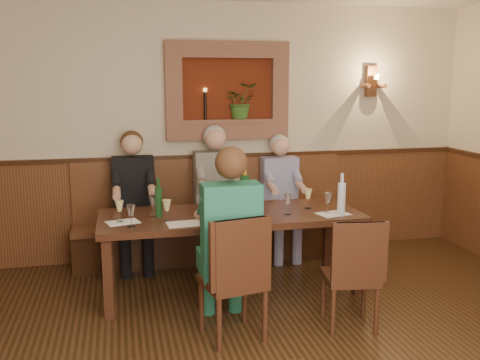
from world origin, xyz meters
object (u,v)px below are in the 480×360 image
Objects in this scene: wine_bottle_green_a at (245,193)px; water_bottle at (341,198)px; person_bench_right at (281,208)px; spittoon_bucket at (217,205)px; chair_near_left at (234,302)px; person_bench_left at (135,212)px; chair_near_right at (350,295)px; bench at (213,230)px; person_bench_mid at (217,206)px; person_chair_front at (229,254)px; wine_bottle_green_b at (159,201)px; dining_table at (231,221)px.

water_bottle is at bearing -19.75° from wine_bottle_green_a.
person_bench_right is 5.51× the size of spittoon_bucket.
person_bench_left is at bearing 99.69° from chair_near_left.
water_bottle is (1.12, -0.14, 0.03)m from spittoon_bucket.
chair_near_left is 1.09× the size of chair_near_right.
bench reaches higher than chair_near_right.
person_bench_left is at bearing 179.92° from person_bench_mid.
bench is 7.70× the size of water_bottle.
person_bench_mid is 1.62m from person_chair_front.
water_bottle is (0.94, -1.14, 0.29)m from person_bench_mid.
person_bench_right is 3.86× the size of wine_bottle_green_b.
spittoon_bucket is at bearing 77.66° from chair_near_left.
person_chair_front is 5.95× the size of spittoon_bucket.
person_bench_right is at bearing 48.17° from dining_table.
person_chair_front is 0.67m from spittoon_bucket.
person_bench_left is 0.88m from wine_bottle_green_b.
person_chair_front is at bearing -157.60° from water_bottle.
wine_bottle_green_b is at bearing 105.34° from chair_near_left.
person_bench_mid is at bearing 121.79° from chair_near_right.
spittoon_bucket is at bearing 148.60° from chair_near_right.
dining_table is 6.16× the size of water_bottle.
person_chair_front reaches higher than spittoon_bucket.
bench reaches higher than spittoon_bucket.
water_bottle is at bearing 17.82° from chair_near_left.
chair_near_right is (0.78, -1.90, -0.06)m from bench.
bench is at bearing 127.63° from water_bottle.
chair_near_left is at bearing -91.16° from spittoon_bucket.
person_bench_mid is 1.01× the size of person_chair_front.
person_bench_mid reaches higher than dining_table.
bench is (0.00, 0.94, -0.35)m from dining_table.
spittoon_bucket is (-0.16, -0.16, 0.20)m from dining_table.
dining_table is 1.13m from person_bench_right.
chair_near_right is at bearing -89.21° from person_bench_right.
dining_table is 1.62× the size of person_chair_front.
person_bench_left is 5.81× the size of spittoon_bucket.
water_bottle reaches higher than chair_near_left.
person_bench_mid is 1.51m from water_bottle.
dining_table is at bearing 176.99° from wine_bottle_green_a.
person_bench_right is at bearing 60.03° from person_chair_front.
chair_near_left is at bearing -96.37° from person_bench_mid.
person_bench_right is 1.11m from wine_bottle_green_a.
water_bottle is (1.81, -1.14, 0.31)m from person_bench_left.
dining_table is 0.69m from wine_bottle_green_b.
person_chair_front reaches higher than person_bench_left.
chair_near_left is at bearing -95.35° from bench.
wine_bottle_green_a reaches higher than chair_near_right.
wine_bottle_green_a is (0.13, -0.01, 0.26)m from dining_table.
person_bench_mid is at bearing 129.53° from water_bottle.
wine_bottle_green_a reaches higher than chair_near_left.
person_bench_right is at bearing 53.83° from wine_bottle_green_a.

